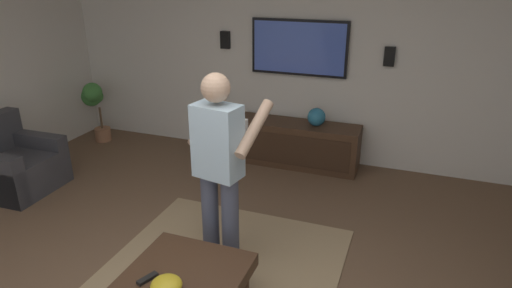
{
  "coord_description": "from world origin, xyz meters",
  "views": [
    {
      "loc": [
        -2.11,
        -1.3,
        2.34
      ],
      "look_at": [
        1.25,
        -0.05,
        0.91
      ],
      "focal_mm": 31.02,
      "sensor_mm": 36.0,
      "label": 1
    }
  ],
  "objects_px": {
    "tv": "(299,48)",
    "wall_speaker_left": "(389,56)",
    "person_standing": "(220,162)",
    "wall_speaker_right": "(225,40)",
    "potted_plant_short": "(94,102)",
    "remote_black": "(147,278)",
    "armchair": "(13,166)",
    "media_console": "(291,143)",
    "vase_round": "(316,117)",
    "bowl": "(166,285)"
  },
  "relations": [
    {
      "from": "armchair",
      "to": "potted_plant_short",
      "type": "relative_size",
      "value": 0.96
    },
    {
      "from": "armchair",
      "to": "wall_speaker_right",
      "type": "bearing_deg",
      "value": 47.52
    },
    {
      "from": "remote_black",
      "to": "wall_speaker_left",
      "type": "bearing_deg",
      "value": -178.6
    },
    {
      "from": "tv",
      "to": "remote_black",
      "type": "relative_size",
      "value": 7.95
    },
    {
      "from": "person_standing",
      "to": "potted_plant_short",
      "type": "height_order",
      "value": "person_standing"
    },
    {
      "from": "vase_round",
      "to": "potted_plant_short",
      "type": "bearing_deg",
      "value": 93.62
    },
    {
      "from": "armchair",
      "to": "remote_black",
      "type": "height_order",
      "value": "armchair"
    },
    {
      "from": "wall_speaker_left",
      "to": "armchair",
      "type": "bearing_deg",
      "value": 117.95
    },
    {
      "from": "person_standing",
      "to": "wall_speaker_right",
      "type": "height_order",
      "value": "person_standing"
    },
    {
      "from": "tv",
      "to": "vase_round",
      "type": "relative_size",
      "value": 5.42
    },
    {
      "from": "vase_round",
      "to": "wall_speaker_left",
      "type": "xyz_separation_m",
      "value": [
        0.25,
        -0.75,
        0.74
      ]
    },
    {
      "from": "bowl",
      "to": "tv",
      "type": "bearing_deg",
      "value": 0.92
    },
    {
      "from": "remote_black",
      "to": "wall_speaker_right",
      "type": "bearing_deg",
      "value": -143.87
    },
    {
      "from": "media_console",
      "to": "tv",
      "type": "distance_m",
      "value": 1.18
    },
    {
      "from": "potted_plant_short",
      "to": "wall_speaker_left",
      "type": "bearing_deg",
      "value": -83.38
    },
    {
      "from": "armchair",
      "to": "wall_speaker_left",
      "type": "distance_m",
      "value": 4.42
    },
    {
      "from": "media_console",
      "to": "bowl",
      "type": "relative_size",
      "value": 8.28
    },
    {
      "from": "bowl",
      "to": "wall_speaker_left",
      "type": "distance_m",
      "value": 3.59
    },
    {
      "from": "wall_speaker_right",
      "to": "wall_speaker_left",
      "type": "bearing_deg",
      "value": -90.0
    },
    {
      "from": "media_console",
      "to": "vase_round",
      "type": "relative_size",
      "value": 7.73
    },
    {
      "from": "media_console",
      "to": "wall_speaker_right",
      "type": "distance_m",
      "value": 1.57
    },
    {
      "from": "potted_plant_short",
      "to": "bowl",
      "type": "xyz_separation_m",
      "value": [
        -2.86,
        -2.87,
        -0.14
      ]
    },
    {
      "from": "media_console",
      "to": "tv",
      "type": "bearing_deg",
      "value": 180.0
    },
    {
      "from": "person_standing",
      "to": "wall_speaker_left",
      "type": "xyz_separation_m",
      "value": [
        2.42,
        -1.03,
        0.46
      ]
    },
    {
      "from": "media_console",
      "to": "potted_plant_short",
      "type": "xyz_separation_m",
      "value": [
        -0.2,
        2.82,
        0.31
      ]
    },
    {
      "from": "person_standing",
      "to": "armchair",
      "type": "bearing_deg",
      "value": 92.06
    },
    {
      "from": "bowl",
      "to": "wall_speaker_left",
      "type": "bearing_deg",
      "value": -16.98
    },
    {
      "from": "wall_speaker_left",
      "to": "remote_black",
      "type": "bearing_deg",
      "value": 159.99
    },
    {
      "from": "potted_plant_short",
      "to": "wall_speaker_left",
      "type": "relative_size",
      "value": 3.96
    },
    {
      "from": "bowl",
      "to": "potted_plant_short",
      "type": "bearing_deg",
      "value": 45.06
    },
    {
      "from": "remote_black",
      "to": "vase_round",
      "type": "height_order",
      "value": "vase_round"
    },
    {
      "from": "potted_plant_short",
      "to": "remote_black",
      "type": "relative_size",
      "value": 5.81
    },
    {
      "from": "potted_plant_short",
      "to": "vase_round",
      "type": "relative_size",
      "value": 3.96
    },
    {
      "from": "armchair",
      "to": "remote_black",
      "type": "xyz_separation_m",
      "value": [
        -1.26,
        -2.59,
        0.13
      ]
    },
    {
      "from": "armchair",
      "to": "wall_speaker_right",
      "type": "xyz_separation_m",
      "value": [
        2.0,
        -1.73,
        1.2
      ]
    },
    {
      "from": "potted_plant_short",
      "to": "bowl",
      "type": "distance_m",
      "value": 4.06
    },
    {
      "from": "bowl",
      "to": "remote_black",
      "type": "bearing_deg",
      "value": 74.47
    },
    {
      "from": "remote_black",
      "to": "wall_speaker_left",
      "type": "height_order",
      "value": "wall_speaker_left"
    },
    {
      "from": "armchair",
      "to": "potted_plant_short",
      "type": "height_order",
      "value": "potted_plant_short"
    },
    {
      "from": "vase_round",
      "to": "remote_black",
      "type": "bearing_deg",
      "value": 171.75
    },
    {
      "from": "potted_plant_short",
      "to": "wall_speaker_right",
      "type": "bearing_deg",
      "value": -76.21
    },
    {
      "from": "tv",
      "to": "wall_speaker_right",
      "type": "relative_size",
      "value": 5.42
    },
    {
      "from": "remote_black",
      "to": "wall_speaker_right",
      "type": "relative_size",
      "value": 0.68
    },
    {
      "from": "media_console",
      "to": "wall_speaker_right",
      "type": "height_order",
      "value": "wall_speaker_right"
    },
    {
      "from": "armchair",
      "to": "wall_speaker_right",
      "type": "relative_size",
      "value": 3.79
    },
    {
      "from": "tv",
      "to": "wall_speaker_right",
      "type": "xyz_separation_m",
      "value": [
        0.01,
        0.98,
        0.04
      ]
    },
    {
      "from": "wall_speaker_left",
      "to": "tv",
      "type": "bearing_deg",
      "value": 90.71
    },
    {
      "from": "wall_speaker_left",
      "to": "vase_round",
      "type": "bearing_deg",
      "value": 108.55
    },
    {
      "from": "tv",
      "to": "wall_speaker_left",
      "type": "relative_size",
      "value": 5.42
    },
    {
      "from": "armchair",
      "to": "potted_plant_short",
      "type": "bearing_deg",
      "value": 92.19
    }
  ]
}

